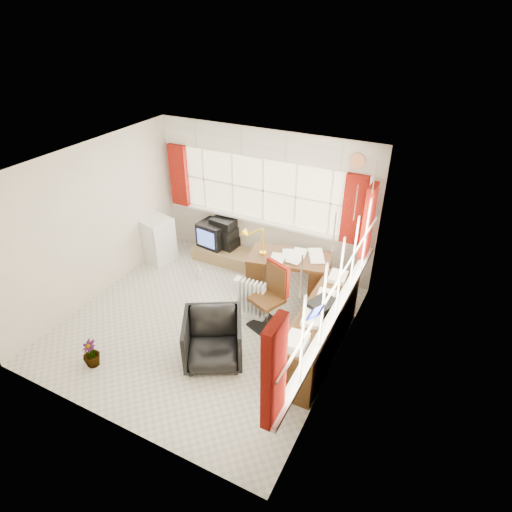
% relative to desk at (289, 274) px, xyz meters
% --- Properties ---
extents(ground, '(4.00, 4.00, 0.00)m').
position_rel_desk_xyz_m(ground, '(-0.83, -1.25, -0.42)').
color(ground, beige).
rests_on(ground, ground).
extents(room_walls, '(4.00, 4.00, 4.00)m').
position_rel_desk_xyz_m(room_walls, '(-0.83, -1.25, 1.08)').
color(room_walls, beige).
rests_on(room_walls, ground).
extents(window_back, '(3.70, 0.12, 3.60)m').
position_rel_desk_xyz_m(window_back, '(-0.83, 0.70, 0.53)').
color(window_back, '#FAF2C6').
rests_on(window_back, room_walls).
extents(window_right, '(0.12, 3.70, 3.60)m').
position_rel_desk_xyz_m(window_right, '(1.11, -1.25, 0.53)').
color(window_right, '#FAF2C6').
rests_on(window_right, room_walls).
extents(curtains, '(3.83, 3.83, 1.15)m').
position_rel_desk_xyz_m(curtains, '(0.10, -0.32, 1.04)').
color(curtains, '#951E08').
rests_on(curtains, room_walls).
extents(overhead_cabinets, '(3.98, 3.98, 0.48)m').
position_rel_desk_xyz_m(overhead_cabinets, '(0.15, -0.27, 1.83)').
color(overhead_cabinets, white).
rests_on(overhead_cabinets, room_walls).
extents(desk, '(1.41, 0.90, 0.79)m').
position_rel_desk_xyz_m(desk, '(0.00, 0.00, 0.00)').
color(desk, '#482910').
rests_on(desk, ground).
extents(desk_lamp, '(0.18, 0.16, 0.47)m').
position_rel_desk_xyz_m(desk_lamp, '(-0.43, -0.09, 0.66)').
color(desk_lamp, '#E6BA09').
rests_on(desk_lamp, desk).
extents(task_chair, '(0.57, 0.59, 1.05)m').
position_rel_desk_xyz_m(task_chair, '(0.07, -0.78, 0.14)').
color(task_chair, black).
rests_on(task_chair, ground).
extents(office_chair, '(1.06, 1.06, 0.72)m').
position_rel_desk_xyz_m(office_chair, '(-0.32, -1.83, -0.06)').
color(office_chair, black).
rests_on(office_chair, ground).
extents(radiator, '(0.45, 0.20, 0.67)m').
position_rel_desk_xyz_m(radiator, '(-0.27, -0.79, -0.15)').
color(radiator, white).
rests_on(radiator, ground).
extents(credenza, '(0.50, 2.00, 0.85)m').
position_rel_desk_xyz_m(credenza, '(0.90, -1.05, -0.03)').
color(credenza, '#482910').
rests_on(credenza, ground).
extents(file_tray, '(0.41, 0.46, 0.12)m').
position_rel_desk_xyz_m(file_tray, '(0.91, -1.03, 0.39)').
color(file_tray, black).
rests_on(file_tray, credenza).
extents(tv_bench, '(1.40, 0.50, 0.25)m').
position_rel_desk_xyz_m(tv_bench, '(-1.38, 0.47, -0.29)').
color(tv_bench, olive).
rests_on(tv_bench, ground).
extents(crt_tv, '(0.57, 0.54, 0.47)m').
position_rel_desk_xyz_m(crt_tv, '(-1.75, 0.52, 0.07)').
color(crt_tv, black).
rests_on(crt_tv, tv_bench).
extents(hifi_stack, '(0.57, 0.40, 0.56)m').
position_rel_desk_xyz_m(hifi_stack, '(-1.57, 0.58, 0.09)').
color(hifi_stack, black).
rests_on(hifi_stack, tv_bench).
extents(mini_fridge, '(0.58, 0.59, 0.84)m').
position_rel_desk_xyz_m(mini_fridge, '(-2.63, -0.05, 0.00)').
color(mini_fridge, white).
rests_on(mini_fridge, ground).
extents(spray_bottle_a, '(0.14, 0.14, 0.27)m').
position_rel_desk_xyz_m(spray_bottle_a, '(-1.61, -0.23, -0.28)').
color(spray_bottle_a, white).
rests_on(spray_bottle_a, ground).
extents(spray_bottle_b, '(0.09, 0.09, 0.18)m').
position_rel_desk_xyz_m(spray_bottle_b, '(-0.67, -0.10, -0.33)').
color(spray_bottle_b, '#94DDD4').
rests_on(spray_bottle_b, ground).
extents(flower_vase, '(0.29, 0.29, 0.41)m').
position_rel_desk_xyz_m(flower_vase, '(-1.73, -2.66, -0.21)').
color(flower_vase, black).
rests_on(flower_vase, ground).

